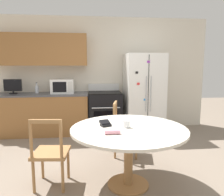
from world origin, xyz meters
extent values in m
plane|color=gray|center=(0.00, 0.00, 0.00)|extent=(14.00, 14.00, 0.00)
cube|color=silver|center=(0.00, 2.65, 1.30)|extent=(5.20, 0.10, 2.60)
cube|color=#936033|center=(-1.22, 2.43, 1.84)|extent=(1.96, 0.34, 0.68)
cube|color=#936033|center=(-1.22, 2.29, 0.43)|extent=(1.96, 0.62, 0.86)
cube|color=#4C4C51|center=(-1.22, 2.29, 0.88)|extent=(1.98, 0.64, 0.03)
cube|color=white|center=(1.00, 2.20, 0.88)|extent=(0.82, 0.76, 1.76)
cube|color=#333333|center=(1.00, 1.81, 0.88)|extent=(0.01, 0.01, 1.69)
cylinder|color=silver|center=(0.95, 1.80, 0.92)|extent=(0.02, 0.02, 0.74)
cylinder|color=silver|center=(1.05, 1.80, 0.92)|extent=(0.02, 0.02, 0.74)
cube|color=black|center=(0.75, 1.81, 1.36)|extent=(0.06, 0.02, 0.05)
cube|color=#338CD8|center=(0.93, 1.81, 0.80)|extent=(0.05, 0.01, 0.04)
cube|color=purple|center=(0.99, 1.81, 1.58)|extent=(0.06, 0.01, 0.05)
cube|color=red|center=(0.79, 1.81, 1.13)|extent=(0.06, 0.02, 0.05)
cube|color=black|center=(0.14, 2.26, 0.45)|extent=(0.72, 0.64, 0.90)
cube|color=black|center=(0.14, 1.94, 0.36)|extent=(0.52, 0.01, 0.40)
cylinder|color=silver|center=(0.14, 1.91, 0.63)|extent=(0.59, 0.02, 0.02)
cube|color=black|center=(0.14, 2.26, 0.91)|extent=(0.72, 0.64, 0.02)
cube|color=white|center=(0.14, 2.55, 1.00)|extent=(0.72, 0.06, 0.16)
cube|color=white|center=(-0.78, 2.32, 1.05)|extent=(0.48, 0.39, 0.31)
cube|color=black|center=(-0.83, 2.12, 1.05)|extent=(0.28, 0.01, 0.22)
cube|color=silver|center=(-0.61, 2.12, 1.05)|extent=(0.10, 0.01, 0.22)
cylinder|color=black|center=(-1.82, 2.30, 0.91)|extent=(0.16, 0.16, 0.02)
cylinder|color=black|center=(-1.82, 2.30, 0.94)|extent=(0.03, 0.03, 0.04)
cube|color=black|center=(-1.82, 2.30, 1.09)|extent=(0.36, 0.05, 0.25)
cylinder|color=silver|center=(-1.35, 2.38, 0.98)|extent=(0.08, 0.08, 0.16)
cylinder|color=silver|center=(-1.35, 2.38, 1.09)|extent=(0.03, 0.03, 0.06)
cylinder|color=#262626|center=(-1.35, 2.38, 1.13)|extent=(0.03, 0.03, 0.01)
cylinder|color=beige|center=(0.26, 0.01, 0.74)|extent=(1.42, 1.42, 0.03)
cylinder|color=#9E7042|center=(0.26, 0.01, 0.37)|extent=(0.11, 0.11, 0.70)
cylinder|color=#9E7042|center=(0.26, 0.01, 0.01)|extent=(0.52, 0.52, 0.03)
cube|color=#9E7042|center=(-0.70, 0.12, 0.43)|extent=(0.46, 0.46, 0.04)
cylinder|color=#9E7042|center=(-0.85, 0.30, 0.21)|extent=(0.04, 0.04, 0.41)
cylinder|color=#9E7042|center=(-0.51, 0.27, 0.21)|extent=(0.04, 0.04, 0.41)
cylinder|color=#9E7042|center=(-0.89, -0.04, 0.21)|extent=(0.04, 0.04, 0.41)
cylinder|color=#9E7042|center=(-0.55, -0.07, 0.21)|extent=(0.04, 0.04, 0.41)
cylinder|color=#9E7042|center=(-0.89, -0.06, 0.68)|extent=(0.04, 0.04, 0.45)
cylinder|color=#9E7042|center=(-0.55, -0.09, 0.68)|extent=(0.04, 0.04, 0.45)
cube|color=#9E7042|center=(-0.72, -0.07, 0.88)|extent=(0.35, 0.07, 0.04)
cube|color=#9E7042|center=(0.40, 0.96, 0.43)|extent=(0.50, 0.50, 0.04)
cylinder|color=#9E7042|center=(0.60, 1.09, 0.21)|extent=(0.04, 0.04, 0.41)
cylinder|color=#9E7042|center=(0.53, 0.75, 0.21)|extent=(0.04, 0.04, 0.41)
cylinder|color=#9E7042|center=(0.27, 1.16, 0.21)|extent=(0.04, 0.04, 0.41)
cylinder|color=#9E7042|center=(0.19, 0.83, 0.21)|extent=(0.04, 0.04, 0.41)
cylinder|color=#9E7042|center=(0.25, 1.17, 0.68)|extent=(0.04, 0.04, 0.45)
cylinder|color=#9E7042|center=(0.17, 0.83, 0.68)|extent=(0.04, 0.04, 0.45)
cube|color=#9E7042|center=(0.21, 1.00, 0.88)|extent=(0.11, 0.34, 0.04)
cylinder|color=silver|center=(0.23, 0.02, 0.80)|extent=(0.09, 0.09, 0.09)
cylinder|color=#4C8C59|center=(0.23, 0.02, 0.78)|extent=(0.08, 0.08, 0.05)
cylinder|color=pink|center=(0.03, -0.23, 0.78)|extent=(0.17, 0.05, 0.05)
cube|color=black|center=(-0.02, 0.10, 0.77)|extent=(0.15, 0.13, 0.03)
cube|color=black|center=(-0.03, 0.13, 0.79)|extent=(0.15, 0.14, 0.06)
camera|label=1|loc=(-0.23, -2.53, 1.51)|focal=35.00mm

